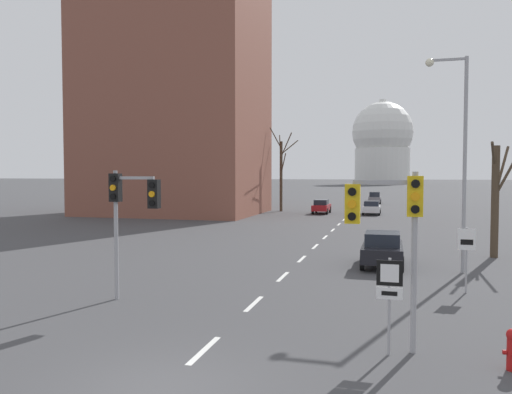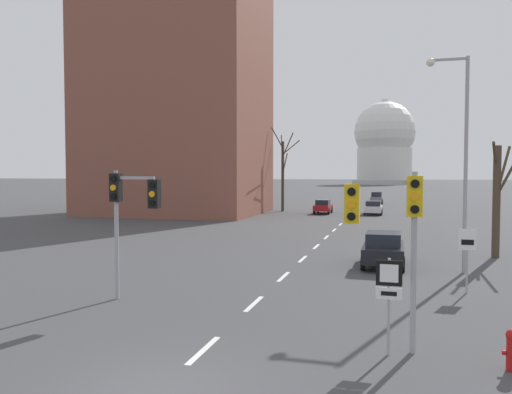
# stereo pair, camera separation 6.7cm
# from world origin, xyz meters

# --- Properties ---
(ground_plane) EXTENTS (800.00, 800.00, 0.00)m
(ground_plane) POSITION_xyz_m (0.00, 0.00, 0.00)
(ground_plane) COLOR #424244
(lane_stripe_0) EXTENTS (0.16, 2.00, 0.01)m
(lane_stripe_0) POSITION_xyz_m (0.00, 2.47, 0.00)
(lane_stripe_0) COLOR silver
(lane_stripe_0) RESTS_ON ground_plane
(lane_stripe_1) EXTENTS (0.16, 2.00, 0.01)m
(lane_stripe_1) POSITION_xyz_m (0.00, 6.97, 0.00)
(lane_stripe_1) COLOR silver
(lane_stripe_1) RESTS_ON ground_plane
(lane_stripe_2) EXTENTS (0.16, 2.00, 0.01)m
(lane_stripe_2) POSITION_xyz_m (0.00, 11.47, 0.00)
(lane_stripe_2) COLOR silver
(lane_stripe_2) RESTS_ON ground_plane
(lane_stripe_3) EXTENTS (0.16, 2.00, 0.01)m
(lane_stripe_3) POSITION_xyz_m (0.00, 15.97, 0.00)
(lane_stripe_3) COLOR silver
(lane_stripe_3) RESTS_ON ground_plane
(lane_stripe_4) EXTENTS (0.16, 2.00, 0.01)m
(lane_stripe_4) POSITION_xyz_m (0.00, 20.47, 0.00)
(lane_stripe_4) COLOR silver
(lane_stripe_4) RESTS_ON ground_plane
(lane_stripe_5) EXTENTS (0.16, 2.00, 0.01)m
(lane_stripe_5) POSITION_xyz_m (0.00, 24.97, 0.00)
(lane_stripe_5) COLOR silver
(lane_stripe_5) RESTS_ON ground_plane
(lane_stripe_6) EXTENTS (0.16, 2.00, 0.01)m
(lane_stripe_6) POSITION_xyz_m (0.00, 29.47, 0.00)
(lane_stripe_6) COLOR silver
(lane_stripe_6) RESTS_ON ground_plane
(lane_stripe_7) EXTENTS (0.16, 2.00, 0.01)m
(lane_stripe_7) POSITION_xyz_m (0.00, 33.97, 0.00)
(lane_stripe_7) COLOR silver
(lane_stripe_7) RESTS_ON ground_plane
(lane_stripe_8) EXTENTS (0.16, 2.00, 0.01)m
(lane_stripe_8) POSITION_xyz_m (0.00, 38.47, 0.00)
(lane_stripe_8) COLOR silver
(lane_stripe_8) RESTS_ON ground_plane
(traffic_signal_near_right) EXTENTS (1.81, 0.34, 4.33)m
(traffic_signal_near_right) POSITION_xyz_m (4.36, 3.62, 3.26)
(traffic_signal_near_right) COLOR #9E9EA3
(traffic_signal_near_right) RESTS_ON ground_plane
(traffic_signal_near_left) EXTENTS (1.79, 0.34, 4.40)m
(traffic_signal_near_left) POSITION_xyz_m (-4.16, 6.30, 3.32)
(traffic_signal_near_left) COLOR #9E9EA3
(traffic_signal_near_left) RESTS_ON ground_plane
(route_sign_post) EXTENTS (0.60, 0.08, 2.31)m
(route_sign_post) POSITION_xyz_m (4.33, 3.31, 1.56)
(route_sign_post) COLOR #9E9EA3
(route_sign_post) RESTS_ON ground_plane
(speed_limit_sign) EXTENTS (0.60, 0.08, 2.37)m
(speed_limit_sign) POSITION_xyz_m (6.96, 10.41, 1.60)
(speed_limit_sign) COLOR #9E9EA3
(speed_limit_sign) RESTS_ON ground_plane
(fire_hydrant) EXTENTS (0.40, 0.34, 0.92)m
(fire_hydrant) POSITION_xyz_m (6.93, 3.08, 0.50)
(fire_hydrant) COLOR #B21414
(fire_hydrant) RESTS_ON ground_plane
(street_lamp_right) EXTENTS (1.75, 0.36, 9.29)m
(street_lamp_right) POSITION_xyz_m (7.08, 14.35, 5.57)
(street_lamp_right) COLOR #9E9EA3
(street_lamp_right) RESTS_ON ground_plane
(sedan_near_left) EXTENTS (1.73, 3.84, 1.72)m
(sedan_near_left) POSITION_xyz_m (1.93, 64.71, 0.86)
(sedan_near_left) COLOR slate
(sedan_near_left) RESTS_ON ground_plane
(sedan_near_right) EXTENTS (1.83, 4.40, 1.45)m
(sedan_near_right) POSITION_xyz_m (2.27, 45.42, 0.75)
(sedan_near_right) COLOR silver
(sedan_near_right) RESTS_ON ground_plane
(sedan_mid_centre) EXTENTS (1.71, 4.15, 1.52)m
(sedan_mid_centre) POSITION_xyz_m (-3.05, 45.26, 0.79)
(sedan_mid_centre) COLOR maroon
(sedan_mid_centre) RESTS_ON ground_plane
(sedan_far_left) EXTENTS (1.87, 4.01, 1.60)m
(sedan_far_left) POSITION_xyz_m (3.95, 14.98, 0.83)
(sedan_far_left) COLOR black
(sedan_far_left) RESTS_ON ground_plane
(bare_tree_left_near) EXTENTS (2.90, 3.79, 9.60)m
(bare_tree_left_near) POSITION_xyz_m (-7.96, 47.33, 4.62)
(bare_tree_left_near) COLOR #473828
(bare_tree_left_near) RESTS_ON ground_plane
(bare_tree_right_near) EXTENTS (1.78, 2.76, 5.94)m
(bare_tree_right_near) POSITION_xyz_m (9.48, 19.05, 3.12)
(bare_tree_right_near) COLOR #473828
(bare_tree_right_near) RESTS_ON ground_plane
(capitol_dome) EXTENTS (25.23, 25.23, 35.63)m
(capitol_dome) POSITION_xyz_m (0.00, 208.90, 17.36)
(capitol_dome) COLOR silver
(capitol_dome) RESTS_ON ground_plane
(apartment_block_left) EXTENTS (18.00, 14.00, 24.54)m
(apartment_block_left) POSITION_xyz_m (-18.38, 41.35, 12.27)
(apartment_block_left) COLOR brown
(apartment_block_left) RESTS_ON ground_plane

